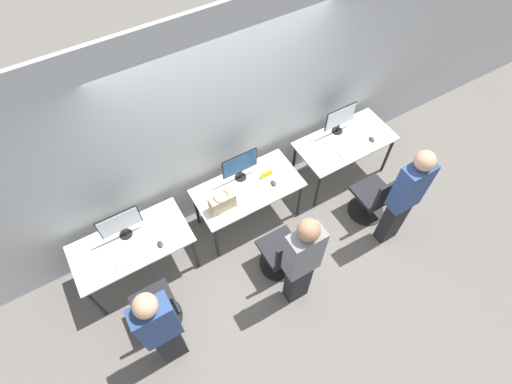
% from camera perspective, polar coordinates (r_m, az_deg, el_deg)
% --- Properties ---
extents(ground_plane, '(20.00, 20.00, 0.00)m').
position_cam_1_polar(ground_plane, '(5.25, 0.74, -6.37)').
color(ground_plane, slate).
extents(wall_back, '(12.00, 0.05, 2.80)m').
position_cam_1_polar(wall_back, '(4.53, -4.26, 9.77)').
color(wall_back, '#B7BCC1').
rests_on(wall_back, ground_plane).
extents(desk_left, '(1.30, 0.66, 0.71)m').
position_cam_1_polar(desk_left, '(4.68, -17.30, -7.45)').
color(desk_left, silver).
rests_on(desk_left, ground_plane).
extents(monitor_left, '(0.46, 0.14, 0.42)m').
position_cam_1_polar(monitor_left, '(4.49, -18.85, -4.30)').
color(monitor_left, black).
rests_on(monitor_left, desk_left).
extents(keyboard_left, '(0.45, 0.14, 0.02)m').
position_cam_1_polar(keyboard_left, '(4.52, -16.86, -8.57)').
color(keyboard_left, silver).
rests_on(keyboard_left, desk_left).
extents(mouse_left, '(0.06, 0.09, 0.03)m').
position_cam_1_polar(mouse_left, '(4.51, -13.54, -7.26)').
color(mouse_left, '#333333').
rests_on(mouse_left, desk_left).
extents(office_chair_left, '(0.48, 0.48, 0.90)m').
position_cam_1_polar(office_chair_left, '(4.60, -13.92, -16.22)').
color(office_chair_left, black).
rests_on(office_chair_left, ground_plane).
extents(person_left, '(0.36, 0.21, 1.61)m').
position_cam_1_polar(person_left, '(4.00, -13.49, -18.41)').
color(person_left, '#232328').
rests_on(person_left, ground_plane).
extents(desk_center, '(1.30, 0.66, 0.71)m').
position_cam_1_polar(desk_center, '(4.86, -1.19, 0.16)').
color(desk_center, silver).
rests_on(desk_center, ground_plane).
extents(monitor_center, '(0.46, 0.14, 0.42)m').
position_cam_1_polar(monitor_center, '(4.70, -2.32, 3.86)').
color(monitor_center, black).
rests_on(monitor_center, desk_center).
extents(keyboard_center, '(0.45, 0.14, 0.02)m').
position_cam_1_polar(keyboard_center, '(4.73, -0.43, -0.36)').
color(keyboard_center, silver).
rests_on(keyboard_center, desk_center).
extents(mouse_center, '(0.06, 0.09, 0.03)m').
position_cam_1_polar(mouse_center, '(4.82, 2.50, 1.28)').
color(mouse_center, '#333333').
rests_on(mouse_center, desk_center).
extents(office_chair_center, '(0.48, 0.48, 0.90)m').
position_cam_1_polar(office_chair_center, '(4.73, 3.80, -8.84)').
color(office_chair_center, black).
rests_on(office_chair_center, ground_plane).
extents(person_center, '(0.36, 0.22, 1.65)m').
position_cam_1_polar(person_center, '(4.13, 6.56, -9.77)').
color(person_center, '#232328').
rests_on(person_center, ground_plane).
extents(desk_right, '(1.30, 0.66, 0.71)m').
position_cam_1_polar(desk_right, '(5.45, 12.58, 6.68)').
color(desk_right, silver).
rests_on(desk_right, ground_plane).
extents(monitor_right, '(0.46, 0.14, 0.42)m').
position_cam_1_polar(monitor_right, '(5.32, 11.93, 10.27)').
color(monitor_right, black).
rests_on(monitor_right, desk_right).
extents(keyboard_right, '(0.45, 0.14, 0.02)m').
position_cam_1_polar(keyboard_right, '(5.32, 13.72, 6.19)').
color(keyboard_right, silver).
rests_on(keyboard_right, desk_right).
extents(mouse_right, '(0.06, 0.09, 0.03)m').
position_cam_1_polar(mouse_right, '(5.47, 16.21, 7.24)').
color(mouse_right, '#333333').
rests_on(mouse_right, desk_right).
extents(office_chair_right, '(0.48, 0.48, 0.90)m').
position_cam_1_polar(office_chair_right, '(5.33, 16.54, -0.90)').
color(office_chair_right, black).
rests_on(office_chair_right, ground_plane).
extents(person_right, '(0.36, 0.22, 1.66)m').
position_cam_1_polar(person_right, '(4.79, 20.54, -0.64)').
color(person_right, '#232328').
rests_on(person_right, ground_plane).
extents(handbag, '(0.30, 0.18, 0.25)m').
position_cam_1_polar(handbag, '(4.56, -4.85, -1.41)').
color(handbag, tan).
rests_on(handbag, desk_center).
extents(placard_center, '(0.16, 0.03, 0.08)m').
position_cam_1_polar(placard_center, '(4.87, 1.52, 2.60)').
color(placard_center, yellow).
rests_on(placard_center, desk_center).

